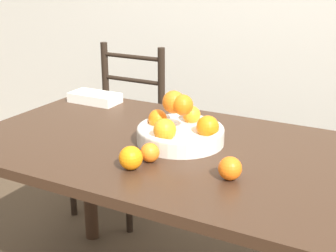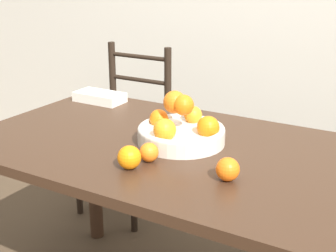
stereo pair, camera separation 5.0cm
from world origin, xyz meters
TOP-DOWN VIEW (x-y plane):
  - dining_table at (0.00, 0.00)m, footprint 1.67×0.85m
  - fruit_bowl at (-0.08, 0.03)m, footprint 0.31×0.31m
  - orange_loose_0 at (0.18, -0.17)m, footprint 0.07×0.07m
  - orange_loose_1 at (-0.11, -0.24)m, footprint 0.07×0.07m
  - orange_loose_2 at (-0.09, -0.16)m, footprint 0.06×0.06m
  - chair_left at (-0.80, 0.71)m, footprint 0.42×0.40m
  - book_stack at (-0.66, 0.31)m, footprint 0.23×0.12m

SIDE VIEW (x-z plane):
  - chair_left at x=-0.80m, z-range -0.01..0.94m
  - dining_table at x=0.00m, z-range 0.28..1.05m
  - book_stack at x=-0.66m, z-range 0.77..0.81m
  - orange_loose_2 at x=-0.09m, z-range 0.77..0.83m
  - orange_loose_0 at x=0.18m, z-range 0.77..0.84m
  - orange_loose_1 at x=-0.11m, z-range 0.77..0.84m
  - fruit_bowl at x=-0.08m, z-range 0.72..0.91m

